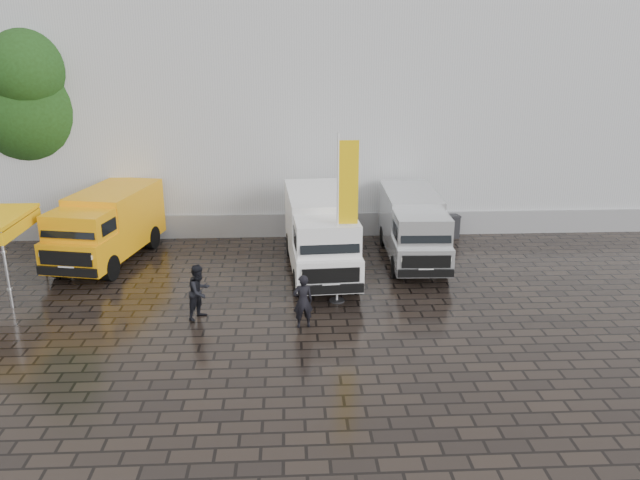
{
  "coord_description": "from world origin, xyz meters",
  "views": [
    {
      "loc": [
        -1.2,
        -17.62,
        8.1
      ],
      "look_at": [
        -0.2,
        2.2,
        1.67
      ],
      "focal_mm": 35.0,
      "sensor_mm": 36.0,
      "label": 1
    }
  ],
  "objects_px": {
    "van_silver": "(413,229)",
    "person_front": "(303,301)",
    "van_white": "(320,236)",
    "van_yellow": "(107,228)",
    "flagpole": "(344,210)",
    "person_tent": "(199,292)",
    "wheelie_bin": "(451,226)"
  },
  "relations": [
    {
      "from": "van_white",
      "to": "person_tent",
      "type": "distance_m",
      "value": 5.37
    },
    {
      "from": "van_yellow",
      "to": "flagpole",
      "type": "bearing_deg",
      "value": -14.11
    },
    {
      "from": "van_silver",
      "to": "person_front",
      "type": "height_order",
      "value": "van_silver"
    },
    {
      "from": "flagpole",
      "to": "van_white",
      "type": "bearing_deg",
      "value": 102.63
    },
    {
      "from": "van_silver",
      "to": "wheelie_bin",
      "type": "height_order",
      "value": "van_silver"
    },
    {
      "from": "van_yellow",
      "to": "person_tent",
      "type": "relative_size",
      "value": 3.36
    },
    {
      "from": "van_white",
      "to": "person_front",
      "type": "distance_m",
      "value": 4.62
    },
    {
      "from": "van_silver",
      "to": "flagpole",
      "type": "xyz_separation_m",
      "value": [
        -2.97,
        -3.78,
        1.8
      ]
    },
    {
      "from": "van_white",
      "to": "wheelie_bin",
      "type": "distance_m",
      "value": 7.05
    },
    {
      "from": "flagpole",
      "to": "person_front",
      "type": "relative_size",
      "value": 3.33
    },
    {
      "from": "wheelie_bin",
      "to": "person_front",
      "type": "distance_m",
      "value": 10.65
    },
    {
      "from": "van_yellow",
      "to": "person_front",
      "type": "height_order",
      "value": "van_yellow"
    },
    {
      "from": "van_yellow",
      "to": "person_tent",
      "type": "xyz_separation_m",
      "value": [
        4.13,
        -5.27,
        -0.47
      ]
    },
    {
      "from": "van_yellow",
      "to": "van_white",
      "type": "bearing_deg",
      "value": 1.3
    },
    {
      "from": "person_tent",
      "to": "wheelie_bin",
      "type": "bearing_deg",
      "value": -18.05
    },
    {
      "from": "van_yellow",
      "to": "person_tent",
      "type": "distance_m",
      "value": 6.71
    },
    {
      "from": "person_tent",
      "to": "van_silver",
      "type": "bearing_deg",
      "value": -23.23
    },
    {
      "from": "van_white",
      "to": "van_silver",
      "type": "distance_m",
      "value": 3.73
    },
    {
      "from": "van_yellow",
      "to": "person_tent",
      "type": "height_order",
      "value": "van_yellow"
    },
    {
      "from": "wheelie_bin",
      "to": "van_yellow",
      "type": "bearing_deg",
      "value": -177.36
    },
    {
      "from": "van_yellow",
      "to": "van_white",
      "type": "height_order",
      "value": "van_white"
    },
    {
      "from": "van_silver",
      "to": "van_yellow",
      "type": "bearing_deg",
      "value": 179.59
    },
    {
      "from": "van_white",
      "to": "person_front",
      "type": "relative_size",
      "value": 3.92
    },
    {
      "from": "van_silver",
      "to": "van_white",
      "type": "bearing_deg",
      "value": -161.38
    },
    {
      "from": "van_white",
      "to": "flagpole",
      "type": "bearing_deg",
      "value": -80.72
    },
    {
      "from": "van_silver",
      "to": "wheelie_bin",
      "type": "xyz_separation_m",
      "value": [
        2.25,
        2.79,
        -0.77
      ]
    },
    {
      "from": "person_front",
      "to": "person_tent",
      "type": "distance_m",
      "value": 3.19
    },
    {
      "from": "van_silver",
      "to": "wheelie_bin",
      "type": "relative_size",
      "value": 5.94
    },
    {
      "from": "van_white",
      "to": "flagpole",
      "type": "distance_m",
      "value": 3.23
    },
    {
      "from": "person_tent",
      "to": "person_front",
      "type": "bearing_deg",
      "value": -70.59
    },
    {
      "from": "person_front",
      "to": "van_white",
      "type": "bearing_deg",
      "value": -109.73
    },
    {
      "from": "wheelie_bin",
      "to": "person_front",
      "type": "height_order",
      "value": "person_front"
    }
  ]
}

